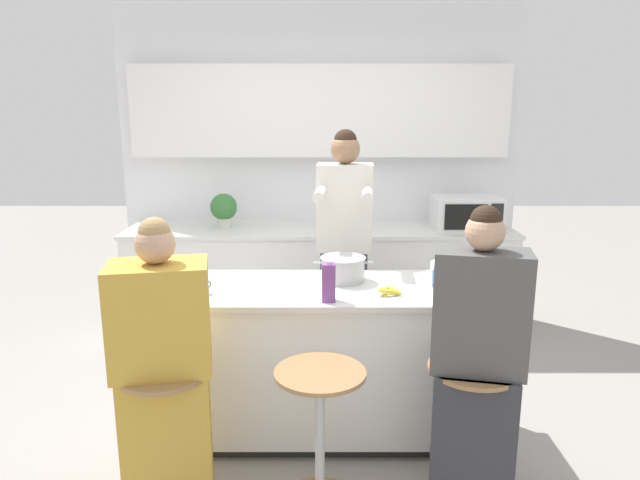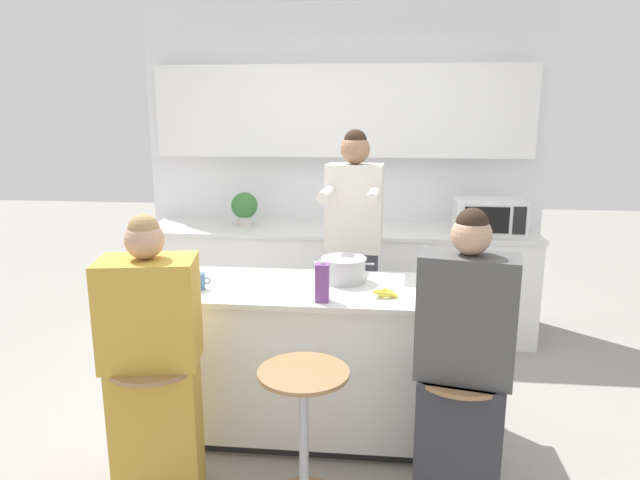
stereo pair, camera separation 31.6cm
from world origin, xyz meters
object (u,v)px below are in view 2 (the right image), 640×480
(bar_stool_center, at_px, (304,427))
(potted_plant, at_px, (244,207))
(bar_stool_rightmost, at_px, (458,430))
(microwave, at_px, (489,216))
(person_wrapped_blanket, at_px, (153,369))
(person_seated_near, at_px, (462,384))
(cooking_pot, at_px, (344,270))
(fruit_bowl, at_px, (452,273))
(coffee_cup_far, at_px, (198,281))
(bar_stool_leftmost, at_px, (157,418))
(person_cooking, at_px, (354,260))
(banana_bunch, at_px, (385,293))
(coffee_cup_near, at_px, (440,282))
(kitchen_island, at_px, (319,359))
(juice_carton, at_px, (322,282))

(bar_stool_center, distance_m, potted_plant, 2.46)
(bar_stool_rightmost, height_order, microwave, microwave)
(person_wrapped_blanket, xyz_separation_m, person_seated_near, (1.42, 0.00, -0.00))
(microwave, distance_m, potted_plant, 1.98)
(cooking_pot, xyz_separation_m, fruit_bowl, (0.62, 0.11, -0.03))
(bar_stool_rightmost, height_order, person_wrapped_blanket, person_wrapped_blanket)
(fruit_bowl, height_order, potted_plant, potted_plant)
(bar_stool_center, xyz_separation_m, coffee_cup_far, (-0.65, 0.54, 0.52))
(bar_stool_leftmost, relative_size, person_wrapped_blanket, 0.49)
(person_cooking, xyz_separation_m, fruit_bowl, (0.59, -0.46, 0.06))
(cooking_pot, xyz_separation_m, potted_plant, (-0.92, 1.47, 0.10))
(fruit_bowl, height_order, banana_bunch, fruit_bowl)
(coffee_cup_near, bearing_deg, person_seated_near, -85.69)
(kitchen_island, height_order, banana_bunch, banana_bunch)
(person_wrapped_blanket, distance_m, fruit_bowl, 1.71)
(microwave, bearing_deg, banana_bunch, -116.20)
(bar_stool_center, xyz_separation_m, potted_plant, (-0.79, 2.24, 0.64))
(bar_stool_leftmost, bearing_deg, person_wrapped_blanket, 122.92)
(bar_stool_leftmost, bearing_deg, person_cooking, 56.74)
(bar_stool_rightmost, distance_m, potted_plant, 2.73)
(banana_bunch, distance_m, microwave, 1.88)
(bar_stool_rightmost, bearing_deg, fruit_bowl, 86.99)
(person_seated_near, relative_size, potted_plant, 5.07)
(microwave, bearing_deg, bar_stool_center, -118.51)
(banana_bunch, height_order, microwave, microwave)
(cooking_pot, height_order, potted_plant, potted_plant)
(coffee_cup_near, relative_size, juice_carton, 0.53)
(bar_stool_rightmost, relative_size, banana_bunch, 4.47)
(person_seated_near, height_order, potted_plant, person_seated_near)
(bar_stool_center, height_order, coffee_cup_far, coffee_cup_far)
(kitchen_island, relative_size, coffee_cup_near, 15.49)
(person_cooking, height_order, banana_bunch, person_cooking)
(person_seated_near, relative_size, microwave, 2.69)
(juice_carton, distance_m, microwave, 2.12)
(kitchen_island, bearing_deg, juice_carton, -79.74)
(banana_bunch, xyz_separation_m, potted_plant, (-1.15, 1.73, 0.15))
(kitchen_island, relative_size, bar_stool_center, 2.56)
(fruit_bowl, relative_size, juice_carton, 0.89)
(microwave, bearing_deg, person_wrapped_blanket, -131.17)
(cooking_pot, relative_size, potted_plant, 1.21)
(bar_stool_rightmost, bearing_deg, person_seated_near, -83.15)
(cooking_pot, relative_size, microwave, 0.64)
(coffee_cup_near, bearing_deg, bar_stool_leftmost, -154.89)
(cooking_pot, height_order, coffee_cup_far, cooking_pot)
(microwave, bearing_deg, juice_carton, -122.78)
(potted_plant, bearing_deg, person_wrapped_blanket, -87.96)
(cooking_pot, bearing_deg, juice_carton, -103.85)
(person_seated_near, bearing_deg, bar_stool_leftmost, -167.65)
(bar_stool_leftmost, distance_m, cooking_pot, 1.25)
(coffee_cup_far, bearing_deg, person_seated_near, -20.99)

